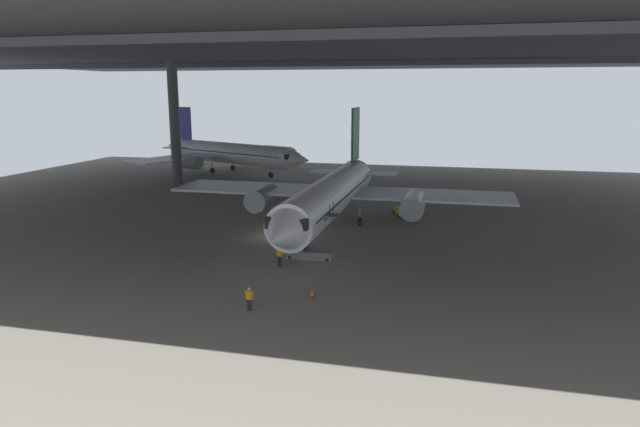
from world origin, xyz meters
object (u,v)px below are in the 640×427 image
at_px(crew_worker_by_stairs, 280,255).
at_px(airplane_distant, 230,153).
at_px(airplane_main, 332,195).
at_px(boarding_stairs, 311,249).
at_px(traffic_cone_orange, 312,292).
at_px(crew_worker_near_nose, 249,298).
at_px(baggage_tug, 401,211).

bearing_deg(crew_worker_by_stairs, airplane_distant, 116.85).
bearing_deg(airplane_main, airplane_distant, 126.15).
relative_size(boarding_stairs, traffic_cone_orange, 7.78).
distance_m(airplane_main, crew_worker_near_nose, 22.39).
bearing_deg(baggage_tug, airplane_distant, 139.63).
relative_size(crew_worker_near_nose, traffic_cone_orange, 2.58).
xyz_separation_m(airplane_distant, baggage_tug, (31.30, -26.62, -2.77)).
xyz_separation_m(airplane_main, traffic_cone_orange, (2.97, -18.81, -3.17)).
bearing_deg(boarding_stairs, traffic_cone_orange, -74.86).
height_order(airplane_main, baggage_tug, airplane_main).
relative_size(boarding_stairs, airplane_distant, 0.15).
height_order(airplane_distant, traffic_cone_orange, airplane_distant).
xyz_separation_m(boarding_stairs, traffic_cone_orange, (2.33, -8.61, -0.44)).
bearing_deg(airplane_distant, airplane_main, -53.85).
relative_size(airplane_main, boarding_stairs, 7.86).
bearing_deg(traffic_cone_orange, airplane_main, 98.98).
relative_size(airplane_main, traffic_cone_orange, 61.21).
bearing_deg(traffic_cone_orange, airplane_distant, 117.87).
distance_m(boarding_stairs, airplane_distant, 51.76).
distance_m(airplane_distant, baggage_tug, 41.18).
height_order(boarding_stairs, traffic_cone_orange, boarding_stairs).
bearing_deg(boarding_stairs, crew_worker_by_stairs, -121.77).
relative_size(airplane_main, crew_worker_near_nose, 23.69).
xyz_separation_m(crew_worker_near_nose, traffic_cone_orange, (3.11, 3.43, -0.58)).
xyz_separation_m(crew_worker_by_stairs, traffic_cone_orange, (4.11, -5.74, -0.69)).
bearing_deg(baggage_tug, crew_worker_by_stairs, -108.91).
height_order(crew_worker_by_stairs, airplane_distant, airplane_distant).
bearing_deg(crew_worker_by_stairs, traffic_cone_orange, -54.40).
height_order(airplane_main, traffic_cone_orange, airplane_main).
height_order(crew_worker_near_nose, traffic_cone_orange, crew_worker_near_nose).
height_order(airplane_main, boarding_stairs, airplane_main).
bearing_deg(traffic_cone_orange, baggage_tug, 83.41).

